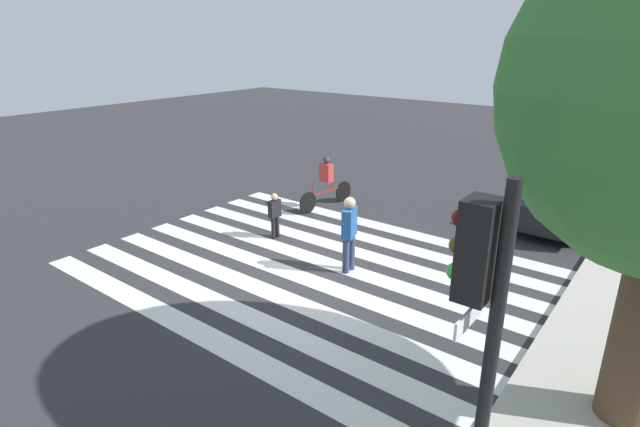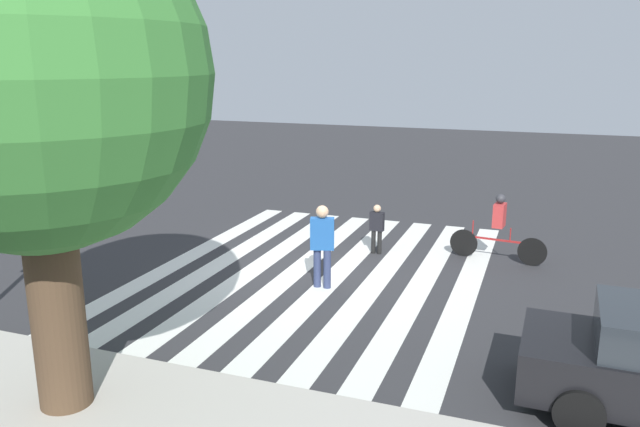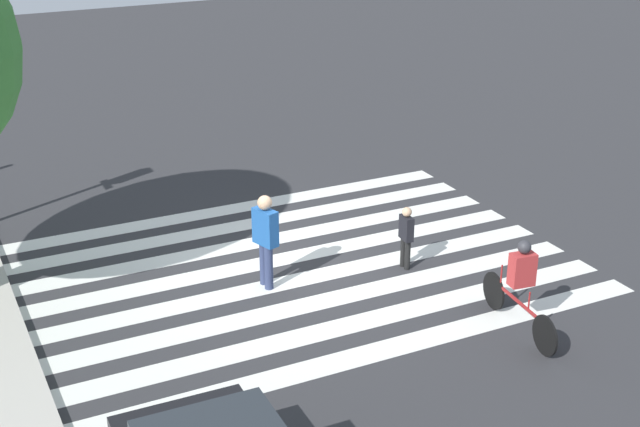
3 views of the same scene
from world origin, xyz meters
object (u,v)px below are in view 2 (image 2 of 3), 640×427
(pedestrian_adult_yellow_jacket, at_px, (322,242))
(pedestrian_adult_blue_shirt, at_px, (377,226))
(cyclist_near_curb, at_px, (499,225))
(street_tree, at_px, (32,79))

(pedestrian_adult_yellow_jacket, relative_size, pedestrian_adult_blue_shirt, 1.43)
(pedestrian_adult_yellow_jacket, distance_m, cyclist_near_curb, 4.48)
(street_tree, bearing_deg, pedestrian_adult_yellow_jacket, -106.05)
(pedestrian_adult_blue_shirt, bearing_deg, pedestrian_adult_yellow_jacket, 84.88)
(pedestrian_adult_yellow_jacket, bearing_deg, cyclist_near_curb, -154.02)
(street_tree, xyz_separation_m, cyclist_near_curb, (-4.88, -8.69, -3.55))
(pedestrian_adult_blue_shirt, xyz_separation_m, cyclist_near_curb, (-2.81, -0.43, 0.17))
(pedestrian_adult_blue_shirt, bearing_deg, street_tree, 80.53)
(pedestrian_adult_blue_shirt, relative_size, cyclist_near_curb, 0.55)
(street_tree, xyz_separation_m, pedestrian_adult_blue_shirt, (-2.07, -8.26, -3.72))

